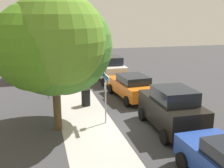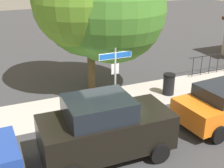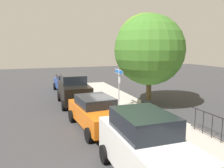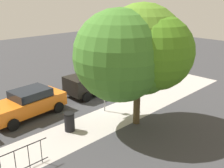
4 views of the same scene
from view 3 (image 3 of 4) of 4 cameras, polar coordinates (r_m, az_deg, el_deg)
name	(u,v)px [view 3 (image 3 of 4)]	position (r m, az deg, el deg)	size (l,w,h in m)	color
ground_plane	(111,105)	(15.94, -0.35, -5.20)	(60.00, 60.00, 0.00)	#38383A
sidewalk_strip	(140,111)	(14.65, 7.10, -6.58)	(24.00, 2.60, 0.00)	#B0A9A2
street_sign	(119,79)	(15.21, 1.75, 1.22)	(1.36, 0.07, 2.67)	#9EA0A5
shade_tree	(150,48)	(16.11, 9.43, 8.88)	(5.65, 5.39, 6.30)	#493B23
car_blue	(67,83)	(20.77, -11.15, 0.28)	(4.27, 2.14, 1.53)	#1F3E98
car_black	(74,90)	(16.11, -9.46, -1.47)	(4.06, 2.08, 2.05)	black
car_orange	(96,112)	(11.34, -3.91, -7.03)	(4.38, 2.28, 1.55)	orange
car_white	(146,148)	(7.10, 8.52, -15.55)	(4.28, 1.94, 2.06)	white
iron_fence	(222,130)	(10.75, 25.70, -10.26)	(3.88, 0.04, 1.07)	black
trash_bin	(146,109)	(13.10, 8.42, -6.29)	(0.55, 0.55, 0.98)	black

